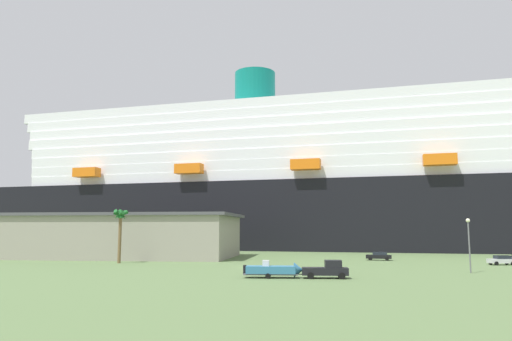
{
  "coord_description": "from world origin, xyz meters",
  "views": [
    {
      "loc": [
        11.72,
        -74.95,
        5.95
      ],
      "look_at": [
        -4.16,
        31.48,
        19.39
      ],
      "focal_mm": 33.16,
      "sensor_mm": 36.0,
      "label": 1
    }
  ],
  "objects": [
    {
      "name": "pickup_truck",
      "position": [
        11.64,
        -15.34,
        1.04
      ],
      "size": [
        5.73,
        2.61,
        2.2
      ],
      "color": "black",
      "rests_on": "ground_plane"
    },
    {
      "name": "cruise_ship",
      "position": [
        24.5,
        69.65,
        18.52
      ],
      "size": [
        291.42,
        68.87,
        62.73
      ],
      "color": "black",
      "rests_on": "ground_plane"
    },
    {
      "name": "small_boat_on_trailer",
      "position": [
        5.48,
        -15.8,
        0.96
      ],
      "size": [
        8.46,
        2.52,
        2.15
      ],
      "color": "#595960",
      "rests_on": "ground_plane"
    },
    {
      "name": "terminal_building",
      "position": [
        -36.13,
        22.69,
        4.64
      ],
      "size": [
        58.4,
        26.7,
        9.24
      ],
      "color": "gray",
      "rests_on": "ground_plane"
    },
    {
      "name": "street_lamp",
      "position": [
        31.19,
        -5.2,
        4.91
      ],
      "size": [
        0.56,
        0.56,
        7.47
      ],
      "color": "slate",
      "rests_on": "ground_plane"
    },
    {
      "name": "parked_car_silver_sedan",
      "position": [
        40.79,
        11.09,
        0.83
      ],
      "size": [
        4.53,
        2.67,
        1.58
      ],
      "color": "silver",
      "rests_on": "ground_plane"
    },
    {
      "name": "parked_car_black_coupe",
      "position": [
        21.67,
        20.67,
        0.83
      ],
      "size": [
        5.03,
        2.68,
        1.58
      ],
      "color": "black",
      "rests_on": "ground_plane"
    },
    {
      "name": "ground_plane",
      "position": [
        0.0,
        30.0,
        0.0
      ],
      "size": [
        600.0,
        600.0,
        0.0
      ],
      "primitive_type": "plane",
      "color": "#567042"
    },
    {
      "name": "palm_tree",
      "position": [
        -24.94,
        5.75,
        7.45
      ],
      "size": [
        2.97,
        2.72,
        9.59
      ],
      "color": "brown",
      "rests_on": "ground_plane"
    }
  ]
}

